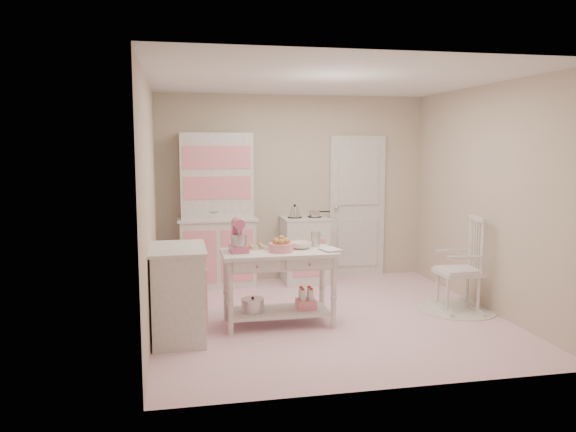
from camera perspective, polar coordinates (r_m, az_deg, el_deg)
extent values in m
plane|color=pink|center=(6.39, 4.04, -10.18)|extent=(3.80, 3.80, 0.00)
cube|color=white|center=(6.14, 4.27, 13.66)|extent=(3.80, 3.80, 0.04)
cube|color=beige|center=(7.97, 0.50, 2.85)|extent=(3.80, 0.04, 2.60)
cube|color=beige|center=(4.34, 10.87, -1.01)|extent=(3.80, 0.04, 2.60)
cube|color=beige|center=(5.91, -13.89, 1.09)|extent=(0.04, 3.80, 2.60)
cube|color=beige|center=(6.88, 19.59, 1.72)|extent=(0.04, 3.80, 2.60)
cube|color=white|center=(8.21, 7.04, 0.96)|extent=(0.82, 0.05, 2.04)
cube|color=white|center=(7.60, -7.22, 0.61)|extent=(1.06, 0.50, 2.08)
cube|color=white|center=(7.82, 1.69, -3.45)|extent=(0.62, 0.57, 0.92)
cube|color=white|center=(5.69, -11.05, -7.67)|extent=(0.54, 0.84, 0.92)
cylinder|color=white|center=(6.94, 16.78, -9.02)|extent=(0.92, 0.92, 0.01)
cube|color=white|center=(6.81, 16.95, -4.61)|extent=(0.58, 0.78, 1.10)
cube|color=white|center=(6.02, -0.95, -7.30)|extent=(1.20, 0.60, 0.80)
cube|color=#CD5680|center=(5.86, -5.04, -2.03)|extent=(0.22, 0.29, 0.34)
cube|color=silver|center=(6.08, -2.66, -3.22)|extent=(0.34, 0.24, 0.02)
cylinder|color=pink|center=(5.88, -0.68, -3.21)|extent=(0.25, 0.25, 0.09)
imported|color=white|center=(6.06, 1.33, -2.99)|extent=(0.23, 0.23, 0.07)
cylinder|color=silver|center=(6.17, 2.80, -2.35)|extent=(0.10, 0.10, 0.17)
imported|color=white|center=(5.92, 3.55, -3.50)|extent=(0.23, 0.28, 0.02)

